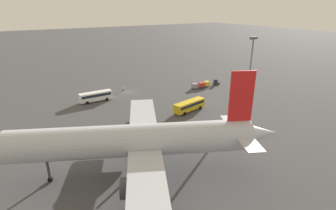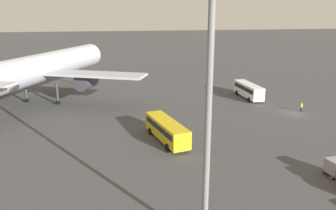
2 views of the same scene
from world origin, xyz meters
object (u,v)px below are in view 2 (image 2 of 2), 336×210
Objects in this scene: shuttle_bus_near at (248,90)px; cargo_cart_grey at (335,167)px; shuttle_bus_far at (167,129)px; airplane at (43,68)px; worker_person at (301,107)px.

shuttle_bus_near is 4.91× the size of cargo_cart_grey.
shuttle_bus_far is (-21.56, 22.76, -0.07)m from shuttle_bus_near.
worker_person is (-17.33, -49.60, -6.47)m from airplane.
airplane is 56.95m from cargo_cart_grey.
airplane is 52.94m from worker_person.
cargo_cart_grey is (-14.68, -17.11, -0.66)m from shuttle_bus_far.
cargo_cart_grey is (-36.23, 5.65, -0.73)m from shuttle_bus_near.
airplane is 23.35× the size of cargo_cart_grey.
airplane is at bearing 70.74° from worker_person.
worker_person is 0.81× the size of cargo_cart_grey.
cargo_cart_grey is (-41.70, -38.29, -6.15)m from airplane.
shuttle_bus_near is at bearing 25.52° from worker_person.
shuttle_bus_near is at bearing -8.86° from cargo_cart_grey.
cargo_cart_grey is at bearing -142.67° from shuttle_bus_far.
shuttle_bus_near reaches higher than shuttle_bus_far.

